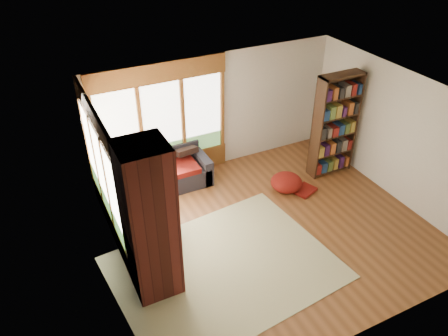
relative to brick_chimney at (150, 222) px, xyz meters
name	(u,v)px	position (x,y,z in m)	size (l,w,h in m)	color
floor	(273,228)	(2.40, 0.35, -1.30)	(5.50, 5.50, 0.00)	brown
ceiling	(283,100)	(2.40, 0.35, 1.30)	(5.50, 5.50, 0.00)	white
wall_back	(215,113)	(2.40, 2.85, 0.00)	(5.50, 0.04, 2.60)	silver
wall_front	(382,266)	(2.40, -2.15, 0.00)	(5.50, 0.04, 2.60)	silver
wall_left	(120,215)	(-0.35, 0.35, 0.00)	(0.04, 5.00, 2.60)	silver
wall_right	(398,136)	(5.15, 0.35, 0.00)	(0.04, 5.00, 2.60)	silver
windows_back	(162,122)	(1.20, 2.82, 0.05)	(2.82, 0.10, 1.90)	brown
windows_left	(102,172)	(-0.32, 1.55, 0.05)	(0.10, 2.62, 1.90)	brown
roller_blind	(90,129)	(-0.29, 2.38, 0.45)	(0.03, 0.72, 0.90)	#929F6D
brick_chimney	(150,222)	(0.00, 0.00, 0.00)	(0.70, 0.70, 2.60)	#471914
sectional_sofa	(143,194)	(0.45, 2.05, -1.00)	(2.20, 2.20, 0.80)	black
area_rug	(224,267)	(1.13, -0.15, -1.29)	(3.56, 2.72, 0.01)	beige
bookshelf	(335,125)	(4.54, 1.47, -0.16)	(0.97, 0.32, 2.27)	#382012
pouf	(286,182)	(3.29, 1.29, -1.11)	(0.66, 0.66, 0.36)	maroon
dog_tan	(137,166)	(0.46, 2.30, -0.49)	(1.11, 1.09, 0.55)	brown
dog_brindle	(133,195)	(0.13, 1.53, -0.56)	(0.69, 0.84, 0.41)	#3F221B
throw_pillows	(141,170)	(0.48, 2.20, -0.53)	(1.98, 1.68, 0.45)	black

